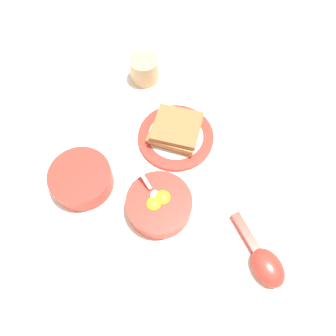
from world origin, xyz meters
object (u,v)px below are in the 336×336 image
(toast_sandwich, at_px, (175,130))
(drinking_cup, at_px, (144,69))
(congee_bowl, at_px, (81,178))
(egg_bowl, at_px, (159,204))
(toast_plate, at_px, (176,137))
(soup_spoon, at_px, (265,262))

(toast_sandwich, relative_size, drinking_cup, 1.84)
(drinking_cup, bearing_deg, congee_bowl, -22.35)
(egg_bowl, distance_m, toast_sandwich, 0.18)
(toast_sandwich, bearing_deg, congee_bowl, -59.04)
(egg_bowl, relative_size, drinking_cup, 1.87)
(toast_plate, distance_m, soup_spoon, 0.34)
(soup_spoon, bearing_deg, egg_bowl, -119.01)
(soup_spoon, xyz_separation_m, drinking_cup, (-0.48, -0.25, 0.02))
(egg_bowl, distance_m, congee_bowl, 0.18)
(toast_plate, bearing_deg, soup_spoon, 30.59)
(toast_sandwich, bearing_deg, drinking_cup, -156.72)
(congee_bowl, bearing_deg, egg_bowl, 71.39)
(soup_spoon, bearing_deg, drinking_cup, -152.16)
(egg_bowl, height_order, congee_bowl, egg_bowl)
(toast_plate, relative_size, soup_spoon, 1.11)
(soup_spoon, relative_size, congee_bowl, 1.20)
(toast_plate, bearing_deg, egg_bowl, -11.39)
(egg_bowl, height_order, toast_sandwich, egg_bowl)
(toast_plate, height_order, soup_spoon, soup_spoon)
(egg_bowl, distance_m, toast_plate, 0.18)
(soup_spoon, distance_m, congee_bowl, 0.41)
(soup_spoon, bearing_deg, toast_plate, -149.41)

